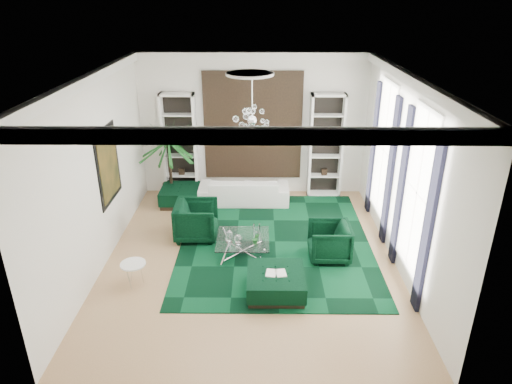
{
  "coord_description": "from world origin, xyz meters",
  "views": [
    {
      "loc": [
        0.19,
        -8.31,
        5.17
      ],
      "look_at": [
        0.11,
        0.5,
        1.29
      ],
      "focal_mm": 32.0,
      "sensor_mm": 36.0,
      "label": 1
    }
  ],
  "objects_px": {
    "armchair_right": "(329,241)",
    "palm": "(169,152)",
    "coffee_table": "(243,246)",
    "side_table": "(134,274)",
    "sofa": "(244,190)",
    "ottoman_side": "(181,196)",
    "ottoman_front": "(276,283)",
    "armchair_left": "(196,220)"
  },
  "relations": [
    {
      "from": "armchair_left",
      "to": "side_table",
      "type": "distance_m",
      "value": 2.11
    },
    {
      "from": "side_table",
      "to": "palm",
      "type": "bearing_deg",
      "value": 89.89
    },
    {
      "from": "armchair_left",
      "to": "ottoman_front",
      "type": "height_order",
      "value": "armchair_left"
    },
    {
      "from": "sofa",
      "to": "ottoman_front",
      "type": "relative_size",
      "value": 2.23
    },
    {
      "from": "armchair_left",
      "to": "ottoman_side",
      "type": "height_order",
      "value": "armchair_left"
    },
    {
      "from": "side_table",
      "to": "palm",
      "type": "height_order",
      "value": "palm"
    },
    {
      "from": "sofa",
      "to": "ottoman_front",
      "type": "distance_m",
      "value": 4.08
    },
    {
      "from": "armchair_left",
      "to": "coffee_table",
      "type": "height_order",
      "value": "armchair_left"
    },
    {
      "from": "coffee_table",
      "to": "ottoman_side",
      "type": "height_order",
      "value": "ottoman_side"
    },
    {
      "from": "armchair_right",
      "to": "ottoman_front",
      "type": "xyz_separation_m",
      "value": [
        -1.15,
        -1.24,
        -0.18
      ]
    },
    {
      "from": "coffee_table",
      "to": "ottoman_front",
      "type": "relative_size",
      "value": 1.04
    },
    {
      "from": "coffee_table",
      "to": "armchair_right",
      "type": "bearing_deg",
      "value": -4.02
    },
    {
      "from": "side_table",
      "to": "palm",
      "type": "distance_m",
      "value": 4.16
    },
    {
      "from": "ottoman_front",
      "to": "ottoman_side",
      "type": "bearing_deg",
      "value": 121.51
    },
    {
      "from": "armchair_right",
      "to": "ottoman_side",
      "type": "xyz_separation_m",
      "value": [
        -3.55,
        2.68,
        -0.17
      ]
    },
    {
      "from": "sofa",
      "to": "ottoman_front",
      "type": "bearing_deg",
      "value": 100.23
    },
    {
      "from": "armchair_right",
      "to": "coffee_table",
      "type": "distance_m",
      "value": 1.82
    },
    {
      "from": "ottoman_side",
      "to": "ottoman_front",
      "type": "xyz_separation_m",
      "value": [
        2.4,
        -3.92,
        -0.01
      ]
    },
    {
      "from": "ottoman_side",
      "to": "palm",
      "type": "relative_size",
      "value": 0.38
    },
    {
      "from": "coffee_table",
      "to": "palm",
      "type": "relative_size",
      "value": 0.42
    },
    {
      "from": "sofa",
      "to": "armchair_left",
      "type": "relative_size",
      "value": 2.52
    },
    {
      "from": "palm",
      "to": "sofa",
      "type": "bearing_deg",
      "value": -6.79
    },
    {
      "from": "armchair_right",
      "to": "palm",
      "type": "bearing_deg",
      "value": -128.1
    },
    {
      "from": "side_table",
      "to": "armchair_right",
      "type": "bearing_deg",
      "value": 14.69
    },
    {
      "from": "sofa",
      "to": "coffee_table",
      "type": "distance_m",
      "value": 2.65
    },
    {
      "from": "coffee_table",
      "to": "palm",
      "type": "bearing_deg",
      "value": 125.15
    },
    {
      "from": "sofa",
      "to": "palm",
      "type": "distance_m",
      "value": 2.2
    },
    {
      "from": "ottoman_front",
      "to": "side_table",
      "type": "xyz_separation_m",
      "value": [
        -2.69,
        0.23,
        0.02
      ]
    },
    {
      "from": "sofa",
      "to": "coffee_table",
      "type": "relative_size",
      "value": 2.14
    },
    {
      "from": "sofa",
      "to": "armchair_right",
      "type": "bearing_deg",
      "value": 124.06
    },
    {
      "from": "sofa",
      "to": "coffee_table",
      "type": "xyz_separation_m",
      "value": [
        0.07,
        -2.65,
        -0.16
      ]
    },
    {
      "from": "armchair_right",
      "to": "palm",
      "type": "distance_m",
      "value": 4.97
    },
    {
      "from": "armchair_left",
      "to": "armchair_right",
      "type": "distance_m",
      "value": 3.01
    },
    {
      "from": "ottoman_front",
      "to": "side_table",
      "type": "height_order",
      "value": "side_table"
    },
    {
      "from": "armchair_left",
      "to": "ottoman_side",
      "type": "distance_m",
      "value": 1.95
    },
    {
      "from": "coffee_table",
      "to": "side_table",
      "type": "distance_m",
      "value": 2.33
    },
    {
      "from": "armchair_left",
      "to": "ottoman_front",
      "type": "xyz_separation_m",
      "value": [
        1.74,
        -2.1,
        -0.21
      ]
    },
    {
      "from": "sofa",
      "to": "side_table",
      "type": "bearing_deg",
      "value": 62.51
    },
    {
      "from": "palm",
      "to": "ottoman_side",
      "type": "bearing_deg",
      "value": -49.36
    },
    {
      "from": "palm",
      "to": "side_table",
      "type": "bearing_deg",
      "value": -90.11
    },
    {
      "from": "sofa",
      "to": "ottoman_side",
      "type": "bearing_deg",
      "value": 3.38
    },
    {
      "from": "side_table",
      "to": "coffee_table",
      "type": "bearing_deg",
      "value": 29.12
    }
  ]
}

